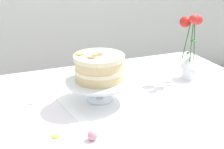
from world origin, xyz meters
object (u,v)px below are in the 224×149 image
object	(u,v)px
flower_vase	(190,52)
layer_cake	(99,67)
cake_stand	(99,83)
fallen_rose	(93,136)
dining_table	(122,120)

from	to	relation	value
flower_vase	layer_cake	bearing A→B (deg)	-171.00
cake_stand	layer_cake	bearing A→B (deg)	166.51
layer_cake	fallen_rose	xyz separation A→B (m)	(-0.13, -0.28, -0.14)
dining_table	fallen_rose	xyz separation A→B (m)	(-0.21, -0.24, 0.11)
fallen_rose	layer_cake	bearing A→B (deg)	66.10
dining_table	flower_vase	xyz separation A→B (m)	(0.42, 0.13, 0.23)
flower_vase	fallen_rose	bearing A→B (deg)	-150.07
cake_stand	flower_vase	size ratio (longest dim) A/B	0.87
dining_table	flower_vase	size ratio (longest dim) A/B	4.22
cake_stand	dining_table	bearing A→B (deg)	-27.26
flower_vase	fallen_rose	size ratio (longest dim) A/B	2.12
dining_table	layer_cake	world-z (taller)	layer_cake
cake_stand	fallen_rose	distance (m)	0.32
dining_table	fallen_rose	bearing A→B (deg)	-131.81
cake_stand	layer_cake	distance (m)	0.07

